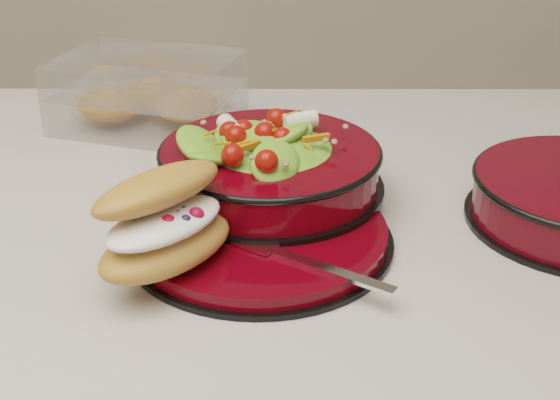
{
  "coord_description": "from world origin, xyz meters",
  "views": [
    {
      "loc": [
        0.14,
        -0.8,
        1.31
      ],
      "look_at": [
        0.14,
        -0.09,
        0.94
      ],
      "focal_mm": 50.0,
      "sensor_mm": 36.0,
      "label": 1
    }
  ],
  "objects_px": {
    "pastry_box": "(148,94)",
    "fork": "(306,262)",
    "croissant": "(166,222)",
    "salad_bowl": "(270,158)",
    "dinner_plate": "(261,235)"
  },
  "relations": [
    {
      "from": "dinner_plate",
      "to": "fork",
      "type": "bearing_deg",
      "value": -58.12
    },
    {
      "from": "salad_bowl",
      "to": "fork",
      "type": "height_order",
      "value": "salad_bowl"
    },
    {
      "from": "dinner_plate",
      "to": "pastry_box",
      "type": "distance_m",
      "value": 0.37
    },
    {
      "from": "dinner_plate",
      "to": "croissant",
      "type": "relative_size",
      "value": 1.58
    },
    {
      "from": "croissant",
      "to": "pastry_box",
      "type": "distance_m",
      "value": 0.41
    },
    {
      "from": "croissant",
      "to": "pastry_box",
      "type": "relative_size",
      "value": 0.63
    },
    {
      "from": "salad_bowl",
      "to": "pastry_box",
      "type": "distance_m",
      "value": 0.3
    },
    {
      "from": "dinner_plate",
      "to": "pastry_box",
      "type": "relative_size",
      "value": 1.0
    },
    {
      "from": "fork",
      "to": "pastry_box",
      "type": "distance_m",
      "value": 0.45
    },
    {
      "from": "salad_bowl",
      "to": "croissant",
      "type": "relative_size",
      "value": 1.47
    },
    {
      "from": "croissant",
      "to": "pastry_box",
      "type": "bearing_deg",
      "value": 53.44
    },
    {
      "from": "salad_bowl",
      "to": "fork",
      "type": "xyz_separation_m",
      "value": [
        0.04,
        -0.16,
        -0.04
      ]
    },
    {
      "from": "dinner_plate",
      "to": "pastry_box",
      "type": "height_order",
      "value": "pastry_box"
    },
    {
      "from": "pastry_box",
      "to": "fork",
      "type": "bearing_deg",
      "value": -45.69
    },
    {
      "from": "salad_bowl",
      "to": "croissant",
      "type": "bearing_deg",
      "value": -121.62
    }
  ]
}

